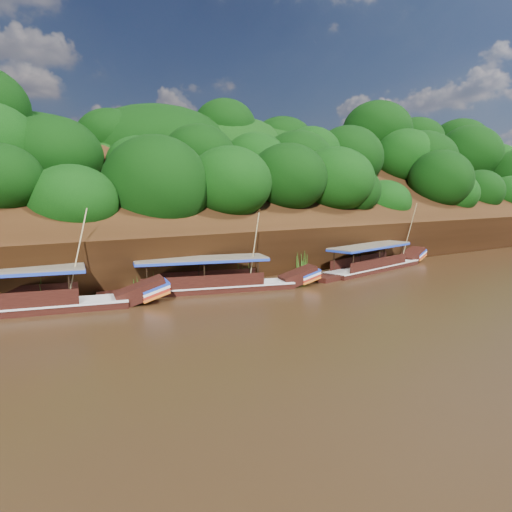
# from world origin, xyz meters

# --- Properties ---
(ground) EXTENTS (160.00, 160.00, 0.00)m
(ground) POSITION_xyz_m (0.00, 0.00, 0.00)
(ground) COLOR black
(ground) RESTS_ON ground
(riverbank) EXTENTS (120.00, 30.06, 19.40)m
(riverbank) POSITION_xyz_m (-0.01, 22.73, 1.89)
(riverbank) COLOR black
(riverbank) RESTS_ON ground
(boat_0) EXTENTS (13.65, 4.32, 5.93)m
(boat_0) POSITION_xyz_m (13.35, 7.37, 0.50)
(boat_0) COLOR black
(boat_0) RESTS_ON ground
(boat_1) EXTENTS (13.14, 5.50, 5.66)m
(boat_1) POSITION_xyz_m (-2.03, 7.27, 0.51)
(boat_1) COLOR black
(boat_1) RESTS_ON ground
(boat_2) EXTENTS (15.70, 5.64, 6.15)m
(boat_2) POSITION_xyz_m (-14.36, 8.27, 0.56)
(boat_2) COLOR black
(boat_2) RESTS_ON ground
(reeds) EXTENTS (48.51, 2.36, 2.09)m
(reeds) POSITION_xyz_m (-4.29, 9.48, 0.85)
(reeds) COLOR #2E5C17
(reeds) RESTS_ON ground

